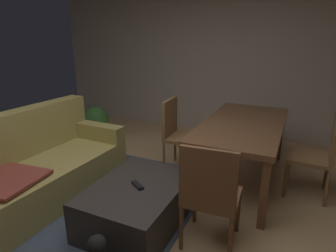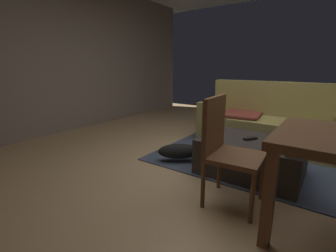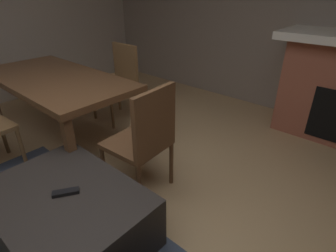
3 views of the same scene
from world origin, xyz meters
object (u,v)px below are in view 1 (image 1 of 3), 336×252
Objects in this scene: potted_plant at (96,121)px; dining_table at (243,128)px; couch at (34,171)px; ottoman_coffee_table at (138,204)px; dining_chair_south at (320,151)px; dining_chair_north at (177,130)px; tv_remote at (138,185)px; dining_chair_west at (210,192)px.

dining_table is at bearing -99.51° from potted_plant.
couch is 1.90m from potted_plant.
dining_chair_south is at bearing -50.21° from ottoman_coffee_table.
dining_chair_north is at bearing 90.30° from dining_table.
couch is 12.51× the size of tv_remote.
ottoman_coffee_table is 2.00m from dining_chair_south.
dining_table is 0.84m from dining_chair_north.
ottoman_coffee_table is 1.13× the size of dining_chair_west.
potted_plant is at bearing 82.75° from dining_chair_south.
dining_table is 0.84m from dining_chair_south.
dining_chair_north is at bearing 90.01° from dining_chair_south.
tv_remote is at bearing -132.73° from potted_plant.
couch is at bearing 125.86° from dining_table.
dining_chair_west is 1.63× the size of potted_plant.
dining_chair_west is 3.06m from potted_plant.
potted_plant is (0.43, 3.35, -0.21)m from dining_chair_south.
potted_plant is (1.71, 1.85, -0.09)m from tv_remote.
dining_chair_south and dining_chair_north have the same top height.
dining_chair_north reaches higher than dining_table.
dining_chair_west is (-1.30, -0.01, -0.14)m from dining_table.
couch is at bearing -160.93° from potted_plant.
tv_remote is 0.17× the size of dining_chair_south.
potted_plant is at bearing 19.07° from couch.
dining_table is 3.18× the size of potted_plant.
couch reaches higher than potted_plant.
ottoman_coffee_table is 6.58× the size of tv_remote.
tv_remote is (-0.02, -0.01, 0.21)m from ottoman_coffee_table.
couch is at bearing 116.63° from dining_chair_south.
tv_remote is at bearing -172.99° from dining_chair_north.
ottoman_coffee_table is at bearing -132.63° from potted_plant.
dining_chair_west is (-1.30, 0.82, 0.00)m from dining_chair_south.
dining_table is 1.95× the size of dining_chair_west.
ottoman_coffee_table is 1.31m from dining_chair_north.
dining_table is at bearing -28.43° from ottoman_coffee_table.
dining_chair_west is at bearing -87.80° from couch.
ottoman_coffee_table is 1.13× the size of dining_chair_north.
ottoman_coffee_table is 0.76m from dining_chair_west.
dining_chair_north is at bearing -38.01° from couch.
tv_remote is 2.52m from potted_plant.
potted_plant reaches higher than ottoman_coffee_table.
tv_remote is 1.29m from dining_chair_north.
dining_chair_south is (1.37, -2.73, 0.19)m from couch.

